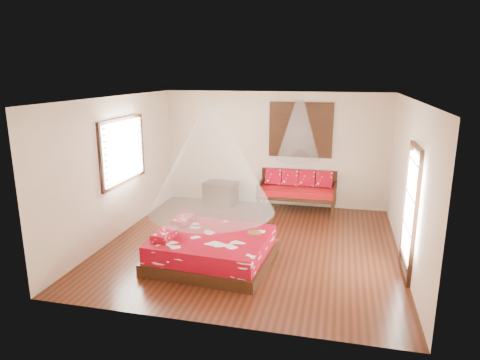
% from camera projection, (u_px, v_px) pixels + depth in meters
% --- Properties ---
extents(room, '(5.54, 5.54, 2.84)m').
position_uv_depth(room, '(252.00, 175.00, 7.94)').
color(room, '#33180B').
rests_on(room, ground).
extents(bed, '(2.11, 1.93, 0.63)m').
position_uv_depth(bed, '(212.00, 249.00, 7.47)').
color(bed, black).
rests_on(bed, floor).
extents(daybed, '(1.84, 0.82, 0.96)m').
position_uv_depth(daybed, '(297.00, 189.00, 10.26)').
color(daybed, black).
rests_on(daybed, floor).
extents(storage_chest, '(0.87, 0.68, 0.55)m').
position_uv_depth(storage_chest, '(221.00, 193.00, 10.82)').
color(storage_chest, black).
rests_on(storage_chest, floor).
extents(shutter_panel, '(1.52, 0.06, 1.32)m').
position_uv_depth(shutter_panel, '(301.00, 130.00, 10.24)').
color(shutter_panel, black).
rests_on(shutter_panel, wall_back).
extents(window_left, '(0.10, 1.74, 1.34)m').
position_uv_depth(window_left, '(123.00, 151.00, 8.66)').
color(window_left, black).
rests_on(window_left, wall_left).
extents(glazed_door, '(0.08, 1.02, 2.16)m').
position_uv_depth(glazed_door, '(410.00, 212.00, 6.85)').
color(glazed_door, black).
rests_on(glazed_door, floor).
extents(wine_tray, '(0.23, 0.23, 0.19)m').
position_uv_depth(wine_tray, '(254.00, 231.00, 7.48)').
color(wine_tray, brown).
rests_on(wine_tray, bed).
extents(mosquito_net_main, '(2.13, 2.13, 1.80)m').
position_uv_depth(mosquito_net_main, '(211.00, 159.00, 7.07)').
color(mosquito_net_main, white).
rests_on(mosquito_net_main, ceiling).
extents(mosquito_net_daybed, '(1.00, 1.00, 1.50)m').
position_uv_depth(mosquito_net_daybed, '(299.00, 128.00, 9.77)').
color(mosquito_net_daybed, white).
rests_on(mosquito_net_daybed, ceiling).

